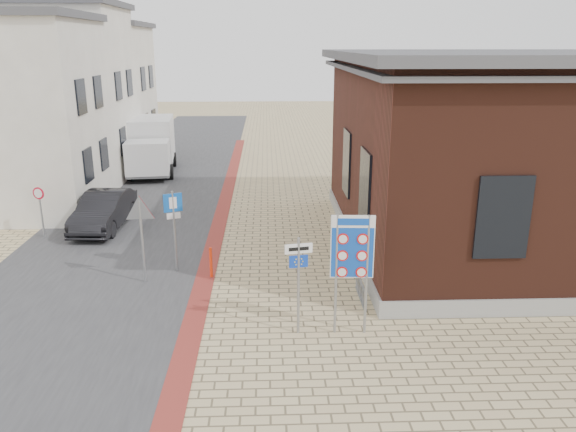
{
  "coord_description": "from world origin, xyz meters",
  "views": [
    {
      "loc": [
        -0.01,
        -12.47,
        7.06
      ],
      "look_at": [
        0.59,
        3.27,
        2.2
      ],
      "focal_mm": 35.0,
      "sensor_mm": 36.0,
      "label": 1
    }
  ],
  "objects_px": {
    "box_truck": "(151,146)",
    "border_sign": "(352,249)",
    "sedan": "(104,210)",
    "bollard": "(211,263)",
    "parking_sign": "(174,217)",
    "essen_sign": "(298,271)"
  },
  "relations": [
    {
      "from": "parking_sign",
      "to": "box_truck",
      "type": "bearing_deg",
      "value": 81.94
    },
    {
      "from": "sedan",
      "to": "border_sign",
      "type": "xyz_separation_m",
      "value": [
        8.54,
        -8.82,
        1.54
      ]
    },
    {
      "from": "parking_sign",
      "to": "bollard",
      "type": "bearing_deg",
      "value": -48.01
    },
    {
      "from": "essen_sign",
      "to": "box_truck",
      "type": "bearing_deg",
      "value": 100.59
    },
    {
      "from": "border_sign",
      "to": "bollard",
      "type": "xyz_separation_m",
      "value": [
        -3.84,
        3.66,
        -1.76
      ]
    },
    {
      "from": "sedan",
      "to": "parking_sign",
      "type": "height_order",
      "value": "parking_sign"
    },
    {
      "from": "box_truck",
      "to": "parking_sign",
      "type": "bearing_deg",
      "value": -82.29
    },
    {
      "from": "sedan",
      "to": "bollard",
      "type": "distance_m",
      "value": 6.99
    },
    {
      "from": "parking_sign",
      "to": "bollard",
      "type": "relative_size",
      "value": 2.67
    },
    {
      "from": "sedan",
      "to": "bollard",
      "type": "xyz_separation_m",
      "value": [
        4.7,
        -5.17,
        -0.22
      ]
    },
    {
      "from": "bollard",
      "to": "essen_sign",
      "type": "bearing_deg",
      "value": -55.06
    },
    {
      "from": "box_truck",
      "to": "border_sign",
      "type": "distance_m",
      "value": 20.7
    },
    {
      "from": "box_truck",
      "to": "bollard",
      "type": "relative_size",
      "value": 5.97
    },
    {
      "from": "bollard",
      "to": "box_truck",
      "type": "bearing_deg",
      "value": 107.28
    },
    {
      "from": "border_sign",
      "to": "box_truck",
      "type": "bearing_deg",
      "value": 117.78
    },
    {
      "from": "border_sign",
      "to": "bollard",
      "type": "distance_m",
      "value": 5.59
    },
    {
      "from": "border_sign",
      "to": "bollard",
      "type": "relative_size",
      "value": 3.13
    },
    {
      "from": "box_truck",
      "to": "parking_sign",
      "type": "xyz_separation_m",
      "value": [
        3.55,
        -14.59,
        0.28
      ]
    },
    {
      "from": "sedan",
      "to": "essen_sign",
      "type": "bearing_deg",
      "value": -47.61
    },
    {
      "from": "essen_sign",
      "to": "parking_sign",
      "type": "xyz_separation_m",
      "value": [
        -3.7,
        4.2,
        0.13
      ]
    },
    {
      "from": "bollard",
      "to": "sedan",
      "type": "bearing_deg",
      "value": 132.29
    },
    {
      "from": "box_truck",
      "to": "bollard",
      "type": "height_order",
      "value": "box_truck"
    }
  ]
}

